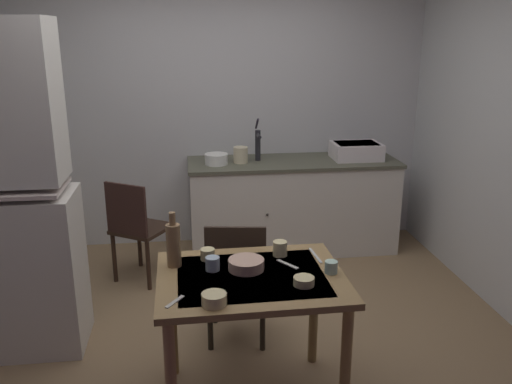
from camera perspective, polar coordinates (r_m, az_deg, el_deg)
ground_plane at (r=3.84m, az=-1.88°, el=-14.82°), size 4.88×4.88×0.00m
wall_back at (r=5.14m, az=-4.01°, el=8.74°), size 3.98×0.10×2.58m
counter_cabinet at (r=5.06m, az=3.89°, el=-1.40°), size 1.93×0.64×0.86m
sink_basin at (r=5.07m, az=10.59°, el=4.34°), size 0.44×0.34×0.15m
hand_pump at (r=4.90m, az=0.20°, el=5.28°), size 0.05×0.27×0.39m
mixing_bowl_counter at (r=4.80m, az=-4.23°, el=3.50°), size 0.21×0.21×0.10m
stoneware_crock at (r=4.84m, az=-1.64°, el=3.96°), size 0.13×0.13×0.14m
dining_table at (r=2.91m, az=-0.51°, el=-10.88°), size 1.00×0.78×0.78m
chair_far_side at (r=3.54m, az=-2.06°, el=-9.07°), size 0.45×0.45×0.86m
chair_by_counter at (r=4.49m, az=-12.53°, el=-3.70°), size 0.55×0.55×0.87m
serving_bowl_wide at (r=2.91m, az=-1.05°, el=-7.69°), size 0.19×0.19×0.06m
soup_bowl_small at (r=2.57m, az=-4.47°, el=-11.28°), size 0.12×0.12×0.06m
sauce_dish at (r=2.76m, az=5.11°, el=-9.40°), size 0.11×0.11×0.04m
mug_dark at (r=3.08m, az=2.56°, el=-6.01°), size 0.08×0.08×0.09m
teacup_cream at (r=2.90m, az=7.98°, el=-7.90°), size 0.07×0.07×0.07m
teacup_mint at (r=2.91m, az=-4.63°, el=-7.59°), size 0.08×0.08×0.07m
mug_tall at (r=3.04m, az=-5.16°, el=-6.60°), size 0.08×0.08×0.06m
glass_bottle at (r=2.95m, az=-8.76°, el=-5.47°), size 0.08×0.08×0.31m
table_knife at (r=3.11m, az=6.32°, el=-6.71°), size 0.03×0.21×0.00m
teaspoon_near_bowl at (r=2.98m, az=3.37°, el=-7.67°), size 0.10×0.14×0.00m
teaspoon_by_cup at (r=2.63m, az=-8.62°, el=-11.44°), size 0.09×0.12×0.00m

